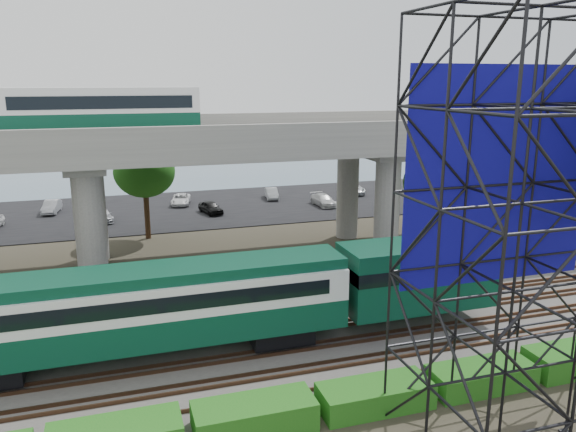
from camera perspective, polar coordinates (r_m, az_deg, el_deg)
name	(u,v)px	position (r m, az deg, el deg)	size (l,w,h in m)	color
ground	(315,361)	(27.25, 2.74, -14.52)	(140.00, 140.00, 0.00)	#474233
ballast_bed	(301,341)	(28.88, 1.34, -12.57)	(90.00, 12.00, 0.20)	slate
service_road	(259,285)	(36.39, -3.00, -6.99)	(90.00, 5.00, 0.08)	black
parking_lot	(201,208)	(58.55, -8.79, 0.84)	(90.00, 18.00, 0.08)	black
harbor_water	(177,175)	(79.99, -11.24, 4.15)	(140.00, 40.00, 0.03)	#496778
rail_tracks	(301,338)	(28.80, 1.34, -12.25)	(90.00, 9.52, 0.16)	#472D1E
commuter_train	(189,302)	(26.62, -10.06, -8.59)	(29.30, 3.06, 4.30)	black
overpass	(228,149)	(39.56, -6.07, 6.83)	(80.00, 12.00, 12.40)	#9E9B93
scaffold_tower	(555,245)	(20.86, 25.48, -2.67)	(9.36, 6.36, 15.00)	black
hedge_strip	(375,395)	(23.90, 8.86, -17.50)	(34.60, 1.80, 1.20)	#186116
trees	(171,189)	(39.53, -11.76, 2.74)	(40.94, 16.94, 7.69)	#382314
suv	(12,301)	(35.59, -26.20, -7.73)	(2.17, 4.71, 1.31)	black
parked_cars	(210,202)	(58.17, -7.93, 1.43)	(39.18, 9.41, 1.23)	silver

